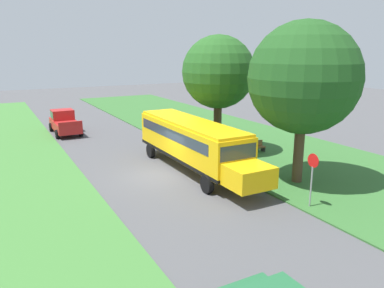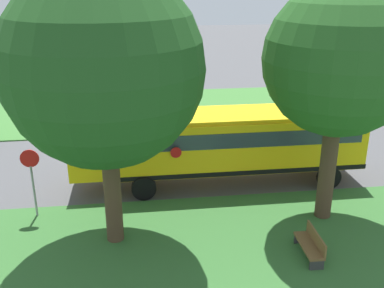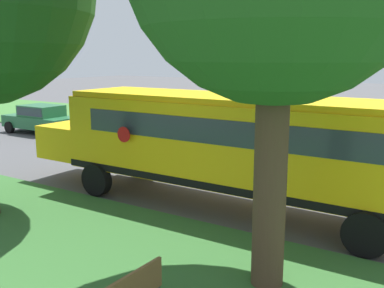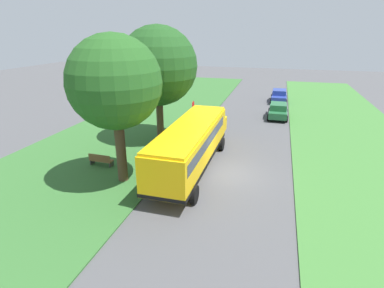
{
  "view_description": "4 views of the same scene",
  "coord_description": "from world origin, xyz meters",
  "px_view_note": "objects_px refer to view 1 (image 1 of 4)",
  "views": [
    {
      "loc": [
        8.58,
        20.13,
        7.48
      ],
      "look_at": [
        -1.93,
        0.83,
        1.96
      ],
      "focal_mm": 35.0,
      "sensor_mm": 36.0,
      "label": 1
    },
    {
      "loc": [
        -20.16,
        4.07,
        8.68
      ],
      "look_at": [
        -1.58,
        1.64,
        1.5
      ],
      "focal_mm": 42.0,
      "sensor_mm": 36.0,
      "label": 2
    },
    {
      "loc": [
        -13.23,
        -5.75,
        4.23
      ],
      "look_at": [
        -1.26,
        1.97,
        1.41
      ],
      "focal_mm": 42.0,
      "sensor_mm": 36.0,
      "label": 3
    },
    {
      "loc": [
        2.51,
        -17.33,
        8.61
      ],
      "look_at": [
        -2.39,
        -0.18,
        1.84
      ],
      "focal_mm": 28.0,
      "sensor_mm": 36.0,
      "label": 4
    }
  ],
  "objects_px": {
    "oak_tree_roadside_mid": "(303,78)",
    "pickup_truck": "(64,122)",
    "stop_sign": "(312,174)",
    "oak_tree_beside_bus": "(219,73)",
    "school_bus": "(193,141)",
    "park_bench": "(255,147)"
  },
  "relations": [
    {
      "from": "oak_tree_beside_bus",
      "to": "stop_sign",
      "type": "relative_size",
      "value": 3.13
    },
    {
      "from": "oak_tree_roadside_mid",
      "to": "stop_sign",
      "type": "height_order",
      "value": "oak_tree_roadside_mid"
    },
    {
      "from": "oak_tree_roadside_mid",
      "to": "pickup_truck",
      "type": "bearing_deg",
      "value": -65.1
    },
    {
      "from": "pickup_truck",
      "to": "park_bench",
      "type": "height_order",
      "value": "pickup_truck"
    },
    {
      "from": "pickup_truck",
      "to": "park_bench",
      "type": "bearing_deg",
      "value": 128.4
    },
    {
      "from": "park_bench",
      "to": "stop_sign",
      "type": "bearing_deg",
      "value": 67.57
    },
    {
      "from": "oak_tree_roadside_mid",
      "to": "stop_sign",
      "type": "relative_size",
      "value": 3.33
    },
    {
      "from": "pickup_truck",
      "to": "park_bench",
      "type": "xyz_separation_m",
      "value": [
        -11.13,
        14.04,
        -0.6
      ]
    },
    {
      "from": "pickup_truck",
      "to": "stop_sign",
      "type": "xyz_separation_m",
      "value": [
        -7.3,
        23.33,
        0.66
      ]
    },
    {
      "from": "school_bus",
      "to": "oak_tree_roadside_mid",
      "type": "xyz_separation_m",
      "value": [
        -4.24,
        4.85,
        4.09
      ]
    },
    {
      "from": "oak_tree_beside_bus",
      "to": "park_bench",
      "type": "distance_m",
      "value": 6.07
    },
    {
      "from": "school_bus",
      "to": "stop_sign",
      "type": "relative_size",
      "value": 4.53
    },
    {
      "from": "oak_tree_roadside_mid",
      "to": "park_bench",
      "type": "distance_m",
      "value": 8.47
    },
    {
      "from": "school_bus",
      "to": "oak_tree_roadside_mid",
      "type": "relative_size",
      "value": 1.36
    },
    {
      "from": "oak_tree_roadside_mid",
      "to": "park_bench",
      "type": "bearing_deg",
      "value": -105.92
    },
    {
      "from": "school_bus",
      "to": "pickup_truck",
      "type": "height_order",
      "value": "school_bus"
    },
    {
      "from": "park_bench",
      "to": "oak_tree_roadside_mid",
      "type": "bearing_deg",
      "value": 74.08
    },
    {
      "from": "pickup_truck",
      "to": "oak_tree_beside_bus",
      "type": "bearing_deg",
      "value": 124.8
    },
    {
      "from": "pickup_truck",
      "to": "oak_tree_roadside_mid",
      "type": "height_order",
      "value": "oak_tree_roadside_mid"
    },
    {
      "from": "park_bench",
      "to": "school_bus",
      "type": "bearing_deg",
      "value": 12.3
    },
    {
      "from": "pickup_truck",
      "to": "oak_tree_roadside_mid",
      "type": "xyz_separation_m",
      "value": [
        -9.38,
        20.2,
        4.94
      ]
    },
    {
      "from": "pickup_truck",
      "to": "stop_sign",
      "type": "relative_size",
      "value": 1.97
    }
  ]
}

